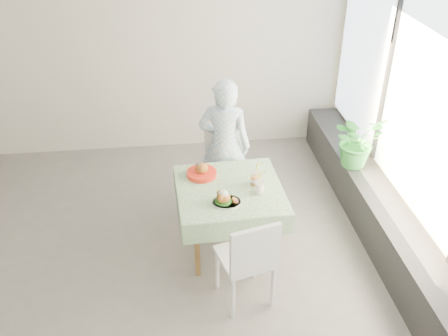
{
  "coord_description": "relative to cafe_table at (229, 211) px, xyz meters",
  "views": [
    {
      "loc": [
        0.64,
        -3.88,
        3.52
      ],
      "look_at": [
        1.12,
        0.24,
        0.95
      ],
      "focal_mm": 40.0,
      "sensor_mm": 36.0,
      "label": 1
    }
  ],
  "objects": [
    {
      "name": "floor",
      "position": [
        -1.17,
        -0.19,
        -0.46
      ],
      "size": [
        6.0,
        6.0,
        0.0
      ],
      "primitive_type": "plane",
      "color": "#5D5B58",
      "rests_on": "ground"
    },
    {
      "name": "wall_back",
      "position": [
        -1.17,
        2.31,
        0.94
      ],
      "size": [
        6.0,
        0.02,
        2.8
      ],
      "primitive_type": "cube",
      "color": "beige",
      "rests_on": "ground"
    },
    {
      "name": "wall_right",
      "position": [
        1.83,
        -0.19,
        0.94
      ],
      "size": [
        0.02,
        5.0,
        2.8
      ],
      "primitive_type": "cube",
      "color": "beige",
      "rests_on": "ground"
    },
    {
      "name": "window_pane",
      "position": [
        1.8,
        -0.19,
        1.19
      ],
      "size": [
        0.01,
        4.8,
        2.18
      ],
      "primitive_type": "cube",
      "color": "#D1E0F9",
      "rests_on": "ground"
    },
    {
      "name": "window_ledge",
      "position": [
        1.63,
        -0.19,
        -0.21
      ],
      "size": [
        0.4,
        4.8,
        0.5
      ],
      "primitive_type": "cube",
      "color": "black",
      "rests_on": "ground"
    },
    {
      "name": "cafe_table",
      "position": [
        0.0,
        0.0,
        0.0
      ],
      "size": [
        1.08,
        1.08,
        0.74
      ],
      "color": "brown",
      "rests_on": "ground"
    },
    {
      "name": "chair_far",
      "position": [
        0.01,
        0.7,
        -0.17
      ],
      "size": [
        0.51,
        0.51,
        0.93
      ],
      "color": "white",
      "rests_on": "ground"
    },
    {
      "name": "chair_near",
      "position": [
        0.05,
        -0.75,
        -0.16
      ],
      "size": [
        0.55,
        0.55,
        0.96
      ],
      "color": "white",
      "rests_on": "ground"
    },
    {
      "name": "diner",
      "position": [
        0.04,
        0.75,
        0.34
      ],
      "size": [
        0.67,
        0.53,
        1.6
      ],
      "primitive_type": "imported",
      "rotation": [
        0.0,
        0.0,
        2.87
      ],
      "color": "#91C2E8",
      "rests_on": "ground"
    },
    {
      "name": "main_dish",
      "position": [
        -0.08,
        -0.25,
        0.33
      ],
      "size": [
        0.28,
        0.28,
        0.14
      ],
      "color": "white",
      "rests_on": "cafe_table"
    },
    {
      "name": "juice_cup_orange",
      "position": [
        0.26,
        0.03,
        0.35
      ],
      "size": [
        0.1,
        0.1,
        0.29
      ],
      "color": "white",
      "rests_on": "cafe_table"
    },
    {
      "name": "juice_cup_lemonade",
      "position": [
        0.28,
        -0.11,
        0.35
      ],
      "size": [
        0.1,
        0.1,
        0.28
      ],
      "color": "white",
      "rests_on": "cafe_table"
    },
    {
      "name": "second_dish",
      "position": [
        -0.26,
        0.26,
        0.32
      ],
      "size": [
        0.31,
        0.31,
        0.15
      ],
      "color": "red",
      "rests_on": "cafe_table"
    },
    {
      "name": "potted_plant",
      "position": [
        1.55,
        0.68,
        0.36
      ],
      "size": [
        0.68,
        0.63,
        0.64
      ],
      "primitive_type": "imported",
      "rotation": [
        0.0,
        0.0,
        0.26
      ],
      "color": "#2C8530",
      "rests_on": "window_ledge"
    }
  ]
}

